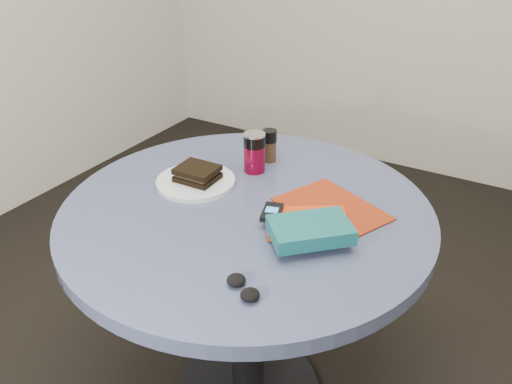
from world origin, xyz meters
The scene contains 10 objects.
table centered at (0.00, 0.00, 0.59)m, with size 1.00×1.00×0.75m.
plate centered at (-0.19, 0.03, 0.76)m, with size 0.23×0.23×0.01m, color silver.
sandwich centered at (-0.18, 0.03, 0.78)m, with size 0.12×0.10×0.04m.
soda_can centered at (-0.08, 0.19, 0.81)m, with size 0.07×0.07×0.12m.
pepper_grinder centered at (-0.08, 0.27, 0.80)m, with size 0.05×0.05×0.10m.
magazine centered at (0.21, 0.09, 0.75)m, with size 0.27×0.20×0.00m, color maroon.
red_book centered at (0.19, -0.01, 0.76)m, with size 0.20×0.14×0.02m, color #BA380E.
novel centered at (0.22, -0.08, 0.79)m, with size 0.19×0.12×0.04m, color #115055.
mp3_player centered at (0.10, -0.04, 0.78)m, with size 0.07×0.09×0.01m.
headphones centered at (0.17, -0.30, 0.76)m, with size 0.10×0.08×0.02m.
Camera 1 is at (0.60, -0.98, 1.45)m, focal length 35.00 mm.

